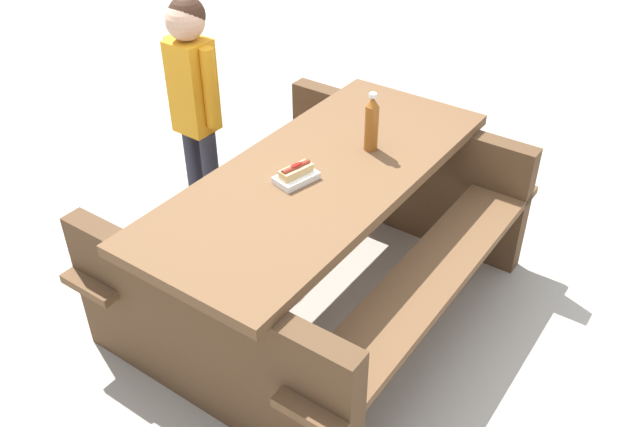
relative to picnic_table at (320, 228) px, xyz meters
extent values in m
plane|color=#ADA599|center=(0.00, 0.00, -0.44)|extent=(30.00, 30.00, 0.00)
cube|color=brown|center=(0.00, 0.00, 0.28)|extent=(1.94, 1.26, 0.05)
cube|color=brown|center=(-0.17, 0.53, -0.01)|extent=(1.80, 0.80, 0.04)
cube|color=brown|center=(0.17, -0.53, -0.01)|extent=(1.80, 0.80, 0.04)
cube|color=#4D3520|center=(0.74, 0.23, -0.09)|extent=(0.51, 1.37, 0.70)
cube|color=#4D3520|center=(-0.74, -0.23, -0.09)|extent=(0.51, 1.37, 0.70)
cylinder|color=brown|center=(-0.30, -0.01, 0.41)|extent=(0.06, 0.06, 0.22)
cone|color=brown|center=(-0.30, -0.01, 0.54)|extent=(0.06, 0.06, 0.04)
cylinder|color=silver|center=(-0.30, -0.01, 0.57)|extent=(0.03, 0.03, 0.02)
cube|color=white|center=(0.13, 0.00, 0.32)|extent=(0.19, 0.12, 0.03)
cube|color=#D8B272|center=(0.13, 0.00, 0.35)|extent=(0.15, 0.07, 0.04)
cylinder|color=maroon|center=(0.13, 0.00, 0.37)|extent=(0.14, 0.04, 0.03)
ellipsoid|color=maroon|center=(0.13, 0.00, 0.38)|extent=(0.07, 0.03, 0.01)
cylinder|color=#262633|center=(0.07, -0.89, -0.16)|extent=(0.09, 0.09, 0.58)
cylinder|color=#262633|center=(0.10, -1.01, -0.16)|extent=(0.09, 0.09, 0.58)
cube|color=orange|center=(0.08, -0.95, 0.38)|extent=(0.23, 0.24, 0.49)
cylinder|color=orange|center=(0.05, -0.83, 0.40)|extent=(0.07, 0.07, 0.42)
cylinder|color=orange|center=(0.12, -1.06, 0.40)|extent=(0.07, 0.07, 0.42)
sphere|color=tan|center=(0.08, -0.95, 0.72)|extent=(0.19, 0.19, 0.19)
sphere|color=#331E14|center=(0.07, -0.95, 0.74)|extent=(0.18, 0.18, 0.18)
camera|label=1|loc=(1.53, 1.97, 1.86)|focal=38.13mm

